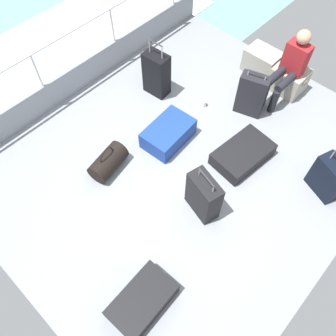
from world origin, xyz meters
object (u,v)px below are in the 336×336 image
object	(u,v)px
suitcase_2	(329,178)
cargo_crate_1	(289,79)
paper_cup	(204,103)
suitcase_5	(203,196)
passenger_seated	(289,66)
cargo_crate_0	(262,61)
suitcase_0	(142,301)
suitcase_1	(157,74)
suitcase_3	(243,154)
suitcase_4	(251,95)
suitcase_6	(168,134)
duffel_bag	(108,162)

from	to	relation	value
suitcase_2	cargo_crate_1	bearing A→B (deg)	137.43
cargo_crate_1	paper_cup	xyz separation A→B (m)	(-0.73, -1.18, -0.15)
cargo_crate_1	suitcase_5	size ratio (longest dim) A/B	0.71
suitcase_2	paper_cup	distance (m)	2.10
cargo_crate_1	passenger_seated	xyz separation A→B (m)	(0.00, -0.18, 0.38)
cargo_crate_0	suitcase_0	distance (m)	4.12
suitcase_1	paper_cup	size ratio (longest dim) A/B	9.23
suitcase_3	suitcase_4	xyz separation A→B (m)	(-0.47, 0.78, 0.23)
suitcase_4	suitcase_3	bearing A→B (deg)	-58.84
cargo_crate_0	suitcase_3	world-z (taller)	cargo_crate_0
suitcase_6	suitcase_1	bearing A→B (deg)	143.41
suitcase_4	suitcase_5	xyz separation A→B (m)	(0.55, -1.74, -0.02)
suitcase_5	suitcase_6	distance (m)	1.19
suitcase_6	duffel_bag	distance (m)	0.94
cargo_crate_1	passenger_seated	bearing A→B (deg)	-90.00
suitcase_2	suitcase_6	world-z (taller)	suitcase_2
suitcase_5	paper_cup	xyz separation A→B (m)	(-1.11, 1.37, -0.27)
suitcase_4	duffel_bag	distance (m)	2.28
suitcase_1	paper_cup	bearing A→B (deg)	19.59
duffel_bag	suitcase_4	bearing A→B (deg)	70.56
duffel_bag	paper_cup	bearing A→B (deg)	83.53
cargo_crate_0	suitcase_2	size ratio (longest dim) A/B	0.81
suitcase_2	suitcase_5	size ratio (longest dim) A/B	0.94
suitcase_0	duffel_bag	xyz separation A→B (m)	(-1.59, 0.94, 0.04)
duffel_bag	suitcase_5	bearing A→B (deg)	16.89
suitcase_4	duffel_bag	bearing A→B (deg)	-109.44
suitcase_3	duffel_bag	xyz separation A→B (m)	(-1.23, -1.36, 0.04)
suitcase_1	suitcase_4	xyz separation A→B (m)	(1.30, 0.64, -0.02)
suitcase_0	paper_cup	bearing A→B (deg)	117.25
cargo_crate_0	suitcase_2	xyz separation A→B (m)	(1.91, -1.31, 0.08)
cargo_crate_1	suitcase_1	xyz separation A→B (m)	(-1.47, -1.44, 0.15)
suitcase_3	suitcase_2	bearing A→B (deg)	17.35
suitcase_6	suitcase_4	bearing A→B (deg)	67.82
suitcase_1	duffel_bag	xyz separation A→B (m)	(0.55, -1.50, -0.21)
cargo_crate_1	suitcase_6	bearing A→B (deg)	-108.31
cargo_crate_0	suitcase_3	distance (m)	1.85
suitcase_1	suitcase_5	distance (m)	2.16
suitcase_1	paper_cup	xyz separation A→B (m)	(0.75, 0.27, -0.31)
suitcase_2	suitcase_4	world-z (taller)	suitcase_4
suitcase_0	suitcase_4	xyz separation A→B (m)	(-0.84, 3.08, 0.23)
passenger_seated	suitcase_4	xyz separation A→B (m)	(-0.17, -0.62, -0.24)
suitcase_3	paper_cup	distance (m)	1.10
paper_cup	cargo_crate_1	bearing A→B (deg)	58.34
cargo_crate_0	suitcase_6	xyz separation A→B (m)	(-0.13, -2.10, -0.06)
cargo_crate_0	suitcase_0	world-z (taller)	cargo_crate_0
passenger_seated	suitcase_0	xyz separation A→B (m)	(0.67, -3.70, -0.47)
suitcase_3	suitcase_6	bearing A→B (deg)	-154.88
passenger_seated	suitcase_6	distance (m)	2.02
cargo_crate_0	suitcase_0	xyz separation A→B (m)	(1.21, -3.94, -0.09)
passenger_seated	suitcase_4	size ratio (longest dim) A/B	1.43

